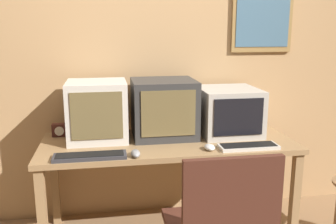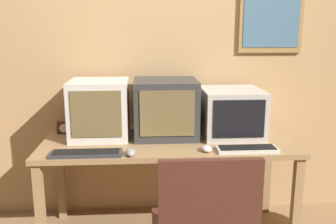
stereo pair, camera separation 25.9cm
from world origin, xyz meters
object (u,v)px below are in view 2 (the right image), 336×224
object	(u,v)px
monitor_center	(166,108)
keyboard_main	(86,153)
desk_clock	(65,127)
mouse_far_corner	(207,149)
monitor_left	(100,109)
monitor_right	(231,112)
keyboard_side	(247,149)
mouse_near_keyboard	(131,152)

from	to	relation	value
monitor_center	keyboard_main	size ratio (longest dim) A/B	1.02
monitor_center	desk_clock	size ratio (longest dim) A/B	4.20
mouse_far_corner	monitor_center	bearing A→B (deg)	123.17
mouse_far_corner	monitor_left	bearing A→B (deg)	153.08
monitor_right	mouse_far_corner	size ratio (longest dim) A/B	4.51
monitor_left	mouse_far_corner	size ratio (longest dim) A/B	4.11
keyboard_side	mouse_far_corner	distance (m)	0.26
monitor_left	keyboard_main	size ratio (longest dim) A/B	0.94
keyboard_main	mouse_near_keyboard	distance (m)	0.28
monitor_left	keyboard_side	xyz separation A→B (m)	(0.98, -0.37, -0.20)
monitor_right	keyboard_side	xyz separation A→B (m)	(0.02, -0.37, -0.16)
keyboard_main	keyboard_side	bearing A→B (deg)	1.05
monitor_left	mouse_far_corner	bearing A→B (deg)	-26.92
monitor_center	mouse_near_keyboard	xyz separation A→B (m)	(-0.24, -0.42, -0.19)
mouse_near_keyboard	desk_clock	size ratio (longest dim) A/B	1.09
keyboard_main	mouse_far_corner	bearing A→B (deg)	2.10
keyboard_side	monitor_right	bearing A→B (deg)	93.60
keyboard_side	mouse_far_corner	xyz separation A→B (m)	(-0.26, 0.01, 0.01)
keyboard_main	keyboard_side	world-z (taller)	same
mouse_near_keyboard	mouse_far_corner	world-z (taller)	mouse_near_keyboard
mouse_far_corner	desk_clock	distance (m)	1.11
monitor_left	desk_clock	distance (m)	0.35
monitor_left	mouse_near_keyboard	xyz separation A→B (m)	(0.23, -0.41, -0.19)
monitor_right	keyboard_side	size ratio (longest dim) A/B	1.16
keyboard_main	desk_clock	world-z (taller)	desk_clock
monitor_center	mouse_near_keyboard	distance (m)	0.52
monitor_left	keyboard_main	xyz separation A→B (m)	(-0.05, -0.39, -0.20)
monitor_right	keyboard_side	distance (m)	0.40
keyboard_side	desk_clock	world-z (taller)	desk_clock
monitor_left	mouse_far_corner	xyz separation A→B (m)	(0.72, -0.37, -0.19)
monitor_left	monitor_center	bearing A→B (deg)	0.97
monitor_center	mouse_near_keyboard	size ratio (longest dim) A/B	3.84
monitor_center	desk_clock	bearing A→B (deg)	171.28
monitor_left	keyboard_main	bearing A→B (deg)	-96.64
monitor_right	mouse_near_keyboard	world-z (taller)	monitor_right
monitor_left	monitor_center	xyz separation A→B (m)	(0.48, 0.01, -0.00)
monitor_left	monitor_right	distance (m)	0.96
monitor_left	monitor_right	world-z (taller)	monitor_left
monitor_center	keyboard_main	distance (m)	0.69
monitor_center	keyboard_side	world-z (taller)	monitor_center
keyboard_side	desk_clock	distance (m)	1.36
monitor_left	mouse_far_corner	world-z (taller)	monitor_left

